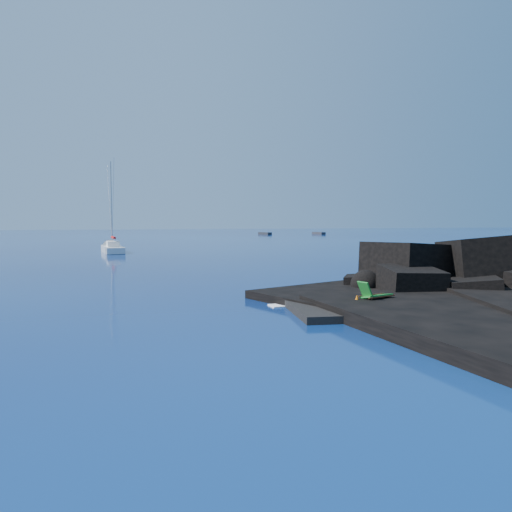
{
  "coord_description": "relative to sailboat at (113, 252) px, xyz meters",
  "views": [
    {
      "loc": [
        -7.34,
        -21.53,
        4.47
      ],
      "look_at": [
        1.07,
        10.73,
        2.0
      ],
      "focal_mm": 35.0,
      "sensor_mm": 36.0,
      "label": 1
    }
  ],
  "objects": [
    {
      "name": "ground",
      "position": [
        9.13,
        -48.25,
        0.0
      ],
      "size": [
        400.0,
        400.0,
        0.0
      ],
      "primitive_type": "plane",
      "color": "#040B3D",
      "rests_on": "ground"
    },
    {
      "name": "headland",
      "position": [
        22.13,
        -45.25,
        0.0
      ],
      "size": [
        24.0,
        24.0,
        3.6
      ],
      "primitive_type": null,
      "color": "black",
      "rests_on": "ground"
    },
    {
      "name": "beach",
      "position": [
        13.63,
        -47.75,
        0.0
      ],
      "size": [
        9.08,
        6.86,
        0.7
      ],
      "primitive_type": "cube",
      "rotation": [
        0.0,
        0.0,
        -0.1
      ],
      "color": "black",
      "rests_on": "ground"
    },
    {
      "name": "surf_foam",
      "position": [
        14.13,
        -43.25,
        0.0
      ],
      "size": [
        10.0,
        8.0,
        0.06
      ],
      "primitive_type": null,
      "color": "white",
      "rests_on": "ground"
    },
    {
      "name": "sailboat",
      "position": [
        0.0,
        0.0,
        0.0
      ],
      "size": [
        3.83,
        11.93,
        12.29
      ],
      "primitive_type": null,
      "rotation": [
        0.0,
        0.0,
        0.12
      ],
      "color": "silver",
      "rests_on": "ground"
    },
    {
      "name": "deck_chair",
      "position": [
        13.57,
        -47.98,
        0.98
      ],
      "size": [
        1.99,
        1.36,
        1.26
      ],
      "primitive_type": null,
      "rotation": [
        0.0,
        0.0,
        0.33
      ],
      "color": "#197426",
      "rests_on": "beach"
    },
    {
      "name": "towel",
      "position": [
        13.16,
        -47.23,
        0.37
      ],
      "size": [
        1.88,
        1.54,
        0.04
      ],
      "primitive_type": "cube",
      "rotation": [
        0.0,
        0.0,
        0.51
      ],
      "color": "white",
      "rests_on": "beach"
    },
    {
      "name": "sunbather",
      "position": [
        13.16,
        -47.23,
        0.51
      ],
      "size": [
        1.61,
        1.16,
        0.23
      ],
      "primitive_type": null,
      "rotation": [
        0.0,
        0.0,
        0.51
      ],
      "color": "tan",
      "rests_on": "towel"
    },
    {
      "name": "marker_cone",
      "position": [
        12.44,
        -48.13,
        0.61
      ],
      "size": [
        0.45,
        0.45,
        0.52
      ],
      "primitive_type": "cone",
      "rotation": [
        0.0,
        0.0,
        0.43
      ],
      "color": "#D0630A",
      "rests_on": "beach"
    },
    {
      "name": "distant_boat_a",
      "position": [
        40.89,
        69.84,
        0.0
      ],
      "size": [
        3.12,
        4.94,
        0.63
      ],
      "primitive_type": "cube",
      "rotation": [
        0.0,
        0.0,
        0.38
      ],
      "color": "black",
      "rests_on": "ground"
    },
    {
      "name": "distant_boat_b",
      "position": [
        56.82,
        67.82,
        0.0
      ],
      "size": [
        2.66,
        5.05,
        0.64
      ],
      "primitive_type": "cube",
      "rotation": [
        0.0,
        0.0,
        0.25
      ],
      "color": "#27272C",
      "rests_on": "ground"
    }
  ]
}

